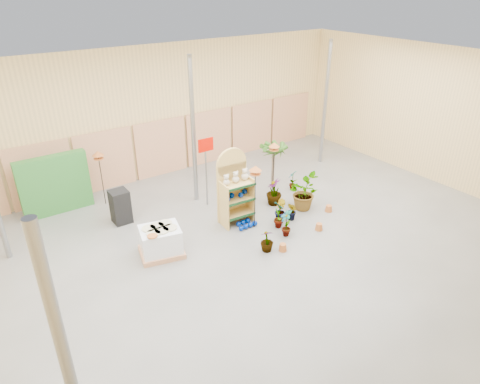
% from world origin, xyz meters
% --- Properties ---
extents(room, '(15.20, 12.10, 4.70)m').
position_xyz_m(room, '(0.00, 0.91, 2.21)').
color(room, '#61615D').
rests_on(room, ground).
extents(display_shelf, '(0.97, 0.65, 2.23)m').
position_xyz_m(display_shelf, '(0.24, 1.73, 1.02)').
color(display_shelf, tan).
rests_on(display_shelf, ground).
extents(teddy_bears, '(0.82, 0.21, 0.34)m').
position_xyz_m(teddy_bears, '(0.26, 1.62, 1.41)').
color(teddy_bears, beige).
rests_on(teddy_bears, display_shelf).
extents(gazing_balls_shelf, '(0.82, 0.28, 0.16)m').
position_xyz_m(gazing_balls_shelf, '(0.24, 1.60, 0.87)').
color(gazing_balls_shelf, navy).
rests_on(gazing_balls_shelf, display_shelf).
extents(gazing_balls_floor, '(0.63, 0.39, 0.15)m').
position_xyz_m(gazing_balls_floor, '(0.31, 1.22, 0.07)').
color(gazing_balls_floor, navy).
rests_on(gazing_balls_floor, ground).
extents(pallet_stack, '(1.26, 1.13, 0.80)m').
position_xyz_m(pallet_stack, '(-2.26, 1.37, 0.39)').
color(pallet_stack, tan).
rests_on(pallet_stack, ground).
extents(charcoal_planters, '(0.50, 0.50, 1.00)m').
position_xyz_m(charcoal_planters, '(-2.48, 3.53, 0.50)').
color(charcoal_planters, black).
rests_on(charcoal_planters, ground).
extents(trellis_stock, '(2.00, 0.30, 1.80)m').
position_xyz_m(trellis_stock, '(-3.80, 5.20, 0.90)').
color(trellis_stock, '#2B712A').
rests_on(trellis_stock, ground).
extents(offer_sign, '(0.50, 0.08, 2.20)m').
position_xyz_m(offer_sign, '(0.10, 2.98, 1.57)').
color(offer_sign, gray).
rests_on(offer_sign, ground).
extents(bird_table_front, '(0.34, 0.34, 1.90)m').
position_xyz_m(bird_table_front, '(0.51, 1.08, 1.76)').
color(bird_table_front, black).
rests_on(bird_table_front, ground).
extents(bird_table_right, '(0.34, 0.34, 1.85)m').
position_xyz_m(bird_table_right, '(2.14, 2.28, 1.72)').
color(bird_table_right, black).
rests_on(bird_table_right, ground).
extents(bird_table_back, '(0.34, 0.34, 1.77)m').
position_xyz_m(bird_table_back, '(-2.50, 4.89, 1.64)').
color(bird_table_back, black).
rests_on(bird_table_back, ground).
extents(palm, '(0.70, 0.70, 1.66)m').
position_xyz_m(palm, '(2.54, 2.78, 1.41)').
color(palm, brown).
rests_on(palm, ground).
extents(potted_plant_0, '(0.34, 0.47, 0.86)m').
position_xyz_m(potted_plant_0, '(1.06, 0.65, 0.43)').
color(potted_plant_0, '#274F14').
rests_on(potted_plant_0, ground).
extents(potted_plant_1, '(0.45, 0.47, 0.67)m').
position_xyz_m(potted_plant_1, '(1.32, 0.94, 0.34)').
color(potted_plant_1, '#274F14').
rests_on(potted_plant_1, ground).
extents(potted_plant_3, '(0.68, 0.68, 0.86)m').
position_xyz_m(potted_plant_3, '(1.83, 1.83, 0.43)').
color(potted_plant_3, '#274F14').
rests_on(potted_plant_3, ground).
extents(potted_plant_4, '(0.45, 0.40, 0.70)m').
position_xyz_m(potted_plant_4, '(2.99, 2.28, 0.35)').
color(potted_plant_4, '#274F14').
rests_on(potted_plant_4, ground).
extents(potted_plant_5, '(0.36, 0.31, 0.56)m').
position_xyz_m(potted_plant_5, '(0.96, 2.08, 0.28)').
color(potted_plant_5, '#274F14').
rests_on(potted_plant_5, ground).
extents(potted_plant_6, '(0.91, 0.95, 0.82)m').
position_xyz_m(potted_plant_6, '(1.35, 2.55, 0.41)').
color(potted_plant_6, '#274F14').
rests_on(potted_plant_6, ground).
extents(potted_plant_7, '(0.43, 0.43, 0.61)m').
position_xyz_m(potted_plant_7, '(0.06, -0.06, 0.31)').
color(potted_plant_7, '#274F14').
rests_on(potted_plant_7, ground).
extents(potted_plant_8, '(0.45, 0.50, 0.79)m').
position_xyz_m(potted_plant_8, '(0.94, 0.22, 0.40)').
color(potted_plant_8, '#274F14').
rests_on(potted_plant_8, ground).
extents(potted_plant_9, '(0.34, 0.38, 0.59)m').
position_xyz_m(potted_plant_9, '(1.63, 0.75, 0.30)').
color(potted_plant_9, '#274F14').
rests_on(potted_plant_9, ground).
extents(potted_plant_10, '(1.27, 1.30, 1.09)m').
position_xyz_m(potted_plant_10, '(2.37, 1.14, 0.55)').
color(potted_plant_10, '#274F14').
rests_on(potted_plant_10, ground).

